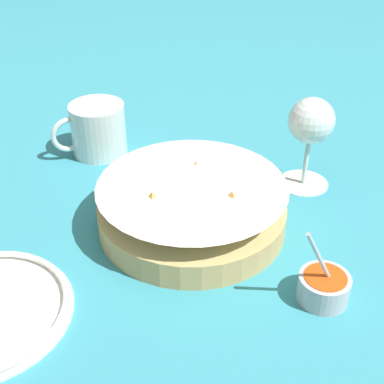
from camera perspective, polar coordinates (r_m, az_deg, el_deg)
ground_plane at (r=0.77m, az=1.18°, el=-3.65°), size 4.00×4.00×0.00m
food_basket at (r=0.75m, az=0.00°, el=-1.75°), size 0.26×0.26×0.08m
sauce_cup at (r=0.66m, az=13.87°, el=-9.74°), size 0.07×0.06×0.11m
wine_glass at (r=0.83m, az=12.57°, el=7.02°), size 0.08×0.08×0.15m
beer_mug at (r=0.94m, az=-10.02°, el=6.43°), size 0.13×0.09×0.09m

